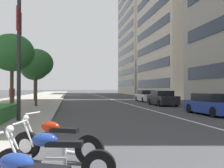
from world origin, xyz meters
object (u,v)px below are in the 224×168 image
object	(u,v)px
car_far_down_avenue	(146,96)
pedestrian_on_plaza	(12,96)
car_following_behind	(162,98)
street_tree_near_plaza_corner	(36,64)
street_tree_by_lamp_post	(35,68)
motorcycle_under_tarp	(53,160)
motorcycle_far_end_row	(56,143)
car_approaching_light	(213,105)
street_lamp_with_banners	(27,6)
street_tree_mid_sidewalk	(12,53)

from	to	relation	value
car_far_down_avenue	pedestrian_on_plaza	distance (m)	16.87
car_following_behind	street_tree_near_plaza_corner	xyz separation A→B (m)	(-1.18, 11.54, 3.07)
street_tree_by_lamp_post	pedestrian_on_plaza	size ratio (longest dim) A/B	3.12
motorcycle_under_tarp	motorcycle_far_end_row	bearing A→B (deg)	-76.69
street_tree_near_plaza_corner	car_approaching_light	bearing A→B (deg)	-123.98
pedestrian_on_plaza	motorcycle_far_end_row	bearing A→B (deg)	68.29
car_following_behind	street_tree_near_plaza_corner	bearing A→B (deg)	95.38
motorcycle_under_tarp	motorcycle_far_end_row	distance (m)	1.39
motorcycle_under_tarp	car_far_down_avenue	size ratio (longest dim) A/B	0.47
car_far_down_avenue	street_lamp_with_banners	size ratio (longest dim) A/B	0.50
street_lamp_with_banners	motorcycle_under_tarp	bearing A→B (deg)	-168.52
street_tree_near_plaza_corner	car_far_down_avenue	bearing A→B (deg)	-55.72
motorcycle_under_tarp	street_lamp_with_banners	distance (m)	9.84
street_tree_mid_sidewalk	pedestrian_on_plaza	world-z (taller)	street_tree_mid_sidewalk
car_following_behind	street_tree_mid_sidewalk	xyz separation A→B (m)	(-6.83, 12.35, 3.23)
car_far_down_avenue	street_tree_mid_sidewalk	distance (m)	19.12
motorcycle_far_end_row	street_lamp_with_banners	size ratio (longest dim) A/B	0.23
street_tree_near_plaza_corner	street_tree_by_lamp_post	distance (m)	10.51
street_tree_mid_sidewalk	street_tree_by_lamp_post	distance (m)	16.08
street_tree_by_lamp_post	car_approaching_light	bearing A→B (deg)	-144.48
car_approaching_light	car_following_behind	distance (m)	9.01
street_tree_mid_sidewalk	street_lamp_with_banners	bearing A→B (deg)	-160.68
motorcycle_under_tarp	pedestrian_on_plaza	distance (m)	17.13
street_tree_near_plaza_corner	pedestrian_on_plaza	xyz separation A→B (m)	(-1.88, 1.55, -2.71)
car_following_behind	car_far_down_avenue	size ratio (longest dim) A/B	0.95
motorcycle_under_tarp	street_tree_near_plaza_corner	world-z (taller)	street_tree_near_plaza_corner
motorcycle_far_end_row	car_following_behind	xyz separation A→B (m)	(18.30, -9.07, 0.23)
car_following_behind	street_tree_by_lamp_post	xyz separation A→B (m)	(9.23, 12.94, 3.38)
street_tree_by_lamp_post	car_following_behind	bearing A→B (deg)	-125.49
motorcycle_far_end_row	car_far_down_avenue	xyz separation A→B (m)	(25.30, -9.51, 0.23)
street_tree_mid_sidewalk	street_tree_near_plaza_corner	distance (m)	5.72
car_far_down_avenue	car_following_behind	bearing A→B (deg)	176.38
car_following_behind	street_tree_mid_sidewalk	bearing A→B (deg)	118.50
car_following_behind	street_tree_by_lamp_post	bearing A→B (deg)	54.06
street_tree_near_plaza_corner	street_lamp_with_banners	bearing A→B (deg)	-175.49
motorcycle_far_end_row	car_following_behind	bearing A→B (deg)	-91.51
street_lamp_with_banners	street_tree_by_lamp_post	bearing A→B (deg)	6.10
street_tree_mid_sidewalk	street_tree_by_lamp_post	bearing A→B (deg)	2.11
street_tree_mid_sidewalk	street_tree_near_plaza_corner	world-z (taller)	street_tree_mid_sidewalk
car_approaching_light	street_tree_near_plaza_corner	distance (m)	14.35
street_tree_by_lamp_post	motorcycle_far_end_row	bearing A→B (deg)	-171.99
car_approaching_light	street_lamp_with_banners	xyz separation A→B (m)	(-2.45, 10.81, 4.88)
motorcycle_far_end_row	pedestrian_on_plaza	world-z (taller)	pedestrian_on_plaza
motorcycle_far_end_row	street_tree_by_lamp_post	size ratio (longest dim) A/B	0.39
motorcycle_under_tarp	street_tree_mid_sidewalk	distance (m)	13.73
motorcycle_under_tarp	motorcycle_far_end_row	world-z (taller)	motorcycle_far_end_row
street_tree_mid_sidewalk	pedestrian_on_plaza	bearing A→B (deg)	11.16
street_lamp_with_banners	motorcycle_far_end_row	bearing A→B (deg)	-166.35
car_approaching_light	street_tree_near_plaza_corner	bearing A→B (deg)	53.53
car_following_behind	street_lamp_with_banners	size ratio (longest dim) A/B	0.48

